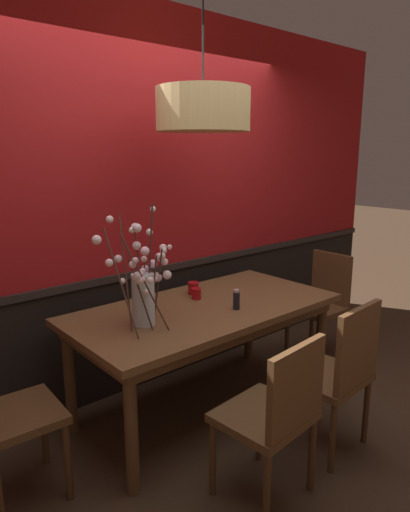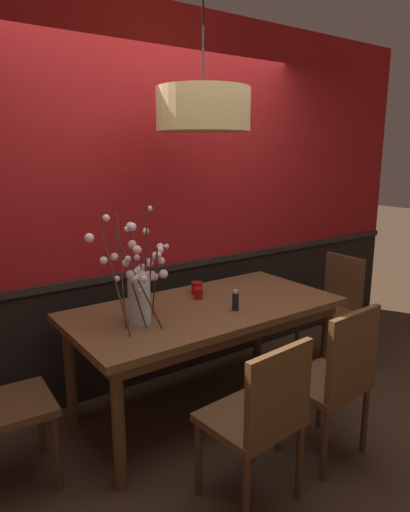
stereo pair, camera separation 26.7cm
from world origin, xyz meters
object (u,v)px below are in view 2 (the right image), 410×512
at_px(candle_holder_nearer_center, 198,293).
at_px(candle_holder_nearer_edge, 197,288).
at_px(dining_table, 205,317).
at_px(chair_head_east_end, 334,304).
at_px(pendant_lamp, 203,110).
at_px(chair_far_side_right, 175,298).
at_px(chair_near_side_left, 260,414).
at_px(chair_far_side_left, 107,313).
at_px(chair_near_side_right, 335,376).
at_px(vase_with_blossoms, 139,287).
at_px(condiment_bottle, 235,301).

distance_m(candle_holder_nearer_center, candle_holder_nearer_edge, 0.12).
height_order(dining_table, candle_holder_nearer_center, candle_holder_nearer_center).
relative_size(chair_head_east_end, pendant_lamp, 1.03).
xyz_separation_m(chair_far_side_right, candle_holder_nearer_edge, (-0.20, -0.63, 0.28)).
bearing_deg(chair_head_east_end, chair_near_side_left, -152.08).
bearing_deg(pendant_lamp, chair_head_east_end, -2.02).
bearing_deg(chair_far_side_left, chair_far_side_right, -0.72).
bearing_deg(candle_holder_nearer_center, candle_holder_nearer_edge, 60.84).
bearing_deg(chair_far_side_right, pendant_lamp, -109.31).
xyz_separation_m(chair_near_side_left, candle_holder_nearer_edge, (0.40, 1.13, 0.30)).
distance_m(chair_far_side_left, chair_head_east_end, 1.88).
distance_m(chair_near_side_right, chair_far_side_right, 1.74).
distance_m(chair_near_side_right, vase_with_blossoms, 1.25).
xyz_separation_m(vase_with_blossoms, candle_holder_nearer_center, (0.55, 0.17, -0.18)).
height_order(vase_with_blossoms, pendant_lamp, pendant_lamp).
relative_size(chair_head_east_end, chair_near_side_left, 1.04).
height_order(chair_far_side_left, chair_head_east_end, chair_far_side_left).
xyz_separation_m(chair_far_side_left, pendant_lamp, (0.33, -0.87, 1.50)).
bearing_deg(chair_far_side_right, vase_with_blossoms, -131.59).
distance_m(chair_far_side_left, pendant_lamp, 1.77).
bearing_deg(candle_holder_nearer_center, dining_table, -108.07).
xyz_separation_m(dining_table, condiment_bottle, (0.11, -0.19, 0.15)).
xyz_separation_m(chair_near_side_right, condiment_bottle, (-0.19, 0.67, 0.30)).
height_order(chair_far_side_right, condiment_bottle, chair_far_side_right).
xyz_separation_m(chair_far_side_left, chair_head_east_end, (1.64, -0.92, -0.00)).
relative_size(vase_with_blossoms, condiment_bottle, 5.41).
relative_size(dining_table, chair_far_side_right, 1.93).
bearing_deg(chair_near_side_right, chair_near_side_left, -178.05).
height_order(chair_head_east_end, pendant_lamp, pendant_lamp).
xyz_separation_m(chair_near_side_left, vase_with_blossoms, (-0.21, 0.85, 0.48)).
bearing_deg(dining_table, pendant_lamp, 84.86).
distance_m(chair_head_east_end, pendant_lamp, 2.00).
bearing_deg(chair_near_side_left, chair_far_side_left, 91.01).
distance_m(chair_head_east_end, vase_with_blossoms, 1.87).
distance_m(dining_table, vase_with_blossoms, 0.59).
xyz_separation_m(chair_head_east_end, chair_near_side_left, (-1.61, -0.85, -0.01)).
xyz_separation_m(chair_far_side_right, chair_near_side_left, (-0.60, -1.76, -0.02)).
bearing_deg(chair_far_side_left, chair_head_east_end, -29.22).
distance_m(candle_holder_nearer_edge, condiment_bottle, 0.44).
xyz_separation_m(chair_head_east_end, pendant_lamp, (-1.31, 0.05, 1.50)).
height_order(chair_near_side_right, chair_head_east_end, chair_near_side_right).
relative_size(chair_near_side_right, vase_with_blossoms, 1.29).
bearing_deg(chair_far_side_right, chair_near_side_left, -108.72).
distance_m(chair_near_side_left, condiment_bottle, 0.86).
bearing_deg(condiment_bottle, dining_table, 120.57).
relative_size(chair_far_side_left, chair_head_east_end, 1.00).
bearing_deg(candle_holder_nearer_edge, chair_head_east_end, -12.85).
distance_m(chair_far_side_left, chair_far_side_right, 0.63).
xyz_separation_m(chair_near_side_right, candle_holder_nearer_edge, (-0.20, 1.11, 0.28)).
xyz_separation_m(dining_table, chair_head_east_end, (1.31, -0.03, -0.16)).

